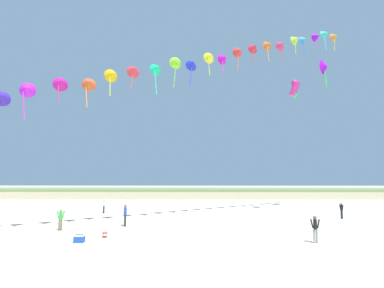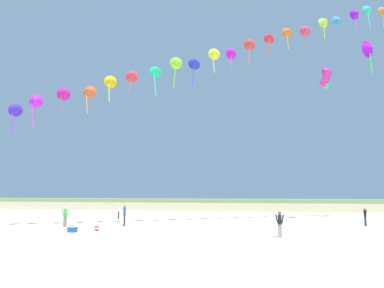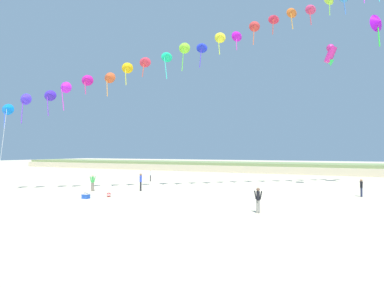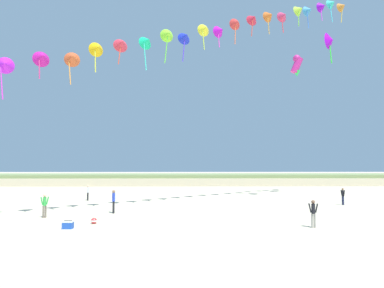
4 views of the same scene
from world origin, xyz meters
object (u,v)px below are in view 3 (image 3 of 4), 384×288
Objects in this scene: large_kite_low_lead at (330,54)px; beach_ball at (109,195)px; person_far_right at (93,181)px; person_near_right at (361,187)px; beach_cooler at (86,196)px; person_far_left at (258,198)px; large_kite_mid_trail at (379,22)px; person_mid_center at (150,174)px; person_near_left at (141,181)px.

beach_ball is (-17.19, -14.03, -13.81)m from large_kite_low_lead.
person_near_right is at bearing 15.74° from person_far_right.
person_far_right is 2.78× the size of beach_cooler.
large_kite_mid_trail is (8.89, 17.90, 16.56)m from person_far_left.
person_mid_center reaches higher than person_near_right.
person_far_left is 14.01m from beach_cooler.
large_kite_low_lead is at bearing 113.59° from person_near_right.
large_kite_low_lead is 26.14m from beach_ball.
beach_ball is at bearing 173.63° from person_far_left.
person_far_right is at bearing -151.12° from large_kite_low_lead.
person_near_right is 24.31m from person_far_right.
large_kite_mid_trail is at bearing 7.90° from person_mid_center.
large_kite_low_lead is (21.29, 1.18, 13.12)m from person_mid_center.
person_mid_center is at bearing 117.06° from person_near_left.
large_kite_mid_trail is (4.64, 2.42, 3.48)m from large_kite_low_lead.
beach_ball is at bearing 55.52° from beach_cooler.
person_far_right is at bearing -164.26° from person_near_right.
beach_cooler is at bearing -78.03° from person_mid_center.
large_kite_mid_trail reaches higher than person_mid_center.
person_far_right is at bearing -155.13° from person_near_left.
large_kite_low_lead is (-2.22, 5.09, 13.13)m from person_near_right.
person_near_left is 1.13× the size of person_mid_center.
beach_ball is (-12.94, 1.44, -0.73)m from person_far_left.
person_far_right is at bearing -151.36° from large_kite_mid_trail.
person_far_right is (-23.40, -6.59, 0.06)m from person_near_right.
person_far_right reaches higher than beach_ball.
person_far_left is 0.44× the size of large_kite_mid_trail.
person_far_left is at bearing -6.37° from beach_ball.
person_near_right is 0.95× the size of person_far_left.
person_near_left is at bearing 77.37° from beach_cooler.
person_far_left is 0.68× the size of large_kite_low_lead.
person_far_left reaches higher than person_mid_center.
person_far_right reaches higher than beach_cooler.
person_mid_center is 13.51m from beach_ball.
large_kite_low_lead reaches higher than person_mid_center.
large_kite_mid_trail is at bearing 72.13° from person_near_right.
large_kite_mid_trail is (2.42, 7.51, 16.61)m from person_near_right.
person_near_right reaches higher than beach_cooler.
person_near_right is at bearing 13.58° from person_near_left.
person_far_right is (-16.92, 3.80, 0.01)m from person_far_left.
person_far_left is (12.68, -5.77, -0.08)m from person_near_left.
person_near_right is 4.13× the size of beach_ball.
person_near_left is 1.09× the size of person_far_left.
person_mid_center is 0.66× the size of large_kite_low_lead.
large_kite_low_lead is 4.00× the size of beach_cooler.
large_kite_low_lead is at bearing 40.47° from beach_cooler.
large_kite_mid_trail reaches higher than person_near_right.
beach_cooler is (-20.46, -10.48, -0.65)m from person_near_right.
beach_ball is (4.10, -12.86, -0.69)m from person_mid_center.
beach_ball is at bearing -140.77° from large_kite_low_lead.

